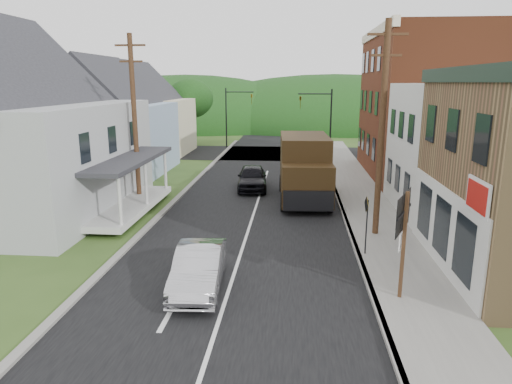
% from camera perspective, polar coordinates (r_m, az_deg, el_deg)
% --- Properties ---
extents(ground, '(120.00, 120.00, 0.00)m').
position_cam_1_polar(ground, '(17.23, -2.27, -8.80)').
color(ground, '#2D4719').
rests_on(ground, ground).
extents(road, '(9.00, 90.00, 0.02)m').
position_cam_1_polar(road, '(26.71, 0.40, -0.64)').
color(road, black).
rests_on(road, ground).
extents(cross_road, '(60.00, 9.00, 0.02)m').
position_cam_1_polar(cross_road, '(43.35, 2.19, 4.86)').
color(cross_road, black).
rests_on(cross_road, ground).
extents(sidewalk_right, '(2.80, 55.00, 0.15)m').
position_cam_1_polar(sidewalk_right, '(24.97, 13.66, -1.87)').
color(sidewalk_right, slate).
rests_on(sidewalk_right, ground).
extents(curb_right, '(0.20, 55.00, 0.15)m').
position_cam_1_polar(curb_right, '(24.80, 10.57, -1.81)').
color(curb_right, slate).
rests_on(curb_right, ground).
extents(curb_left, '(0.30, 55.00, 0.12)m').
position_cam_1_polar(curb_left, '(25.57, -10.41, -1.38)').
color(curb_left, slate).
rests_on(curb_left, ground).
extents(storefront_white, '(8.00, 7.00, 6.50)m').
position_cam_1_polar(storefront_white, '(25.29, 26.45, 4.64)').
color(storefront_white, silver).
rests_on(storefront_white, ground).
extents(storefront_red, '(8.00, 12.00, 10.00)m').
position_cam_1_polar(storefront_red, '(34.12, 21.02, 10.08)').
color(storefront_red, brown).
rests_on(storefront_red, ground).
extents(house_gray, '(10.20, 12.24, 8.35)m').
position_cam_1_polar(house_gray, '(26.04, -27.94, 6.89)').
color(house_gray, '#AFB3B5').
rests_on(house_gray, ground).
extents(house_blue, '(7.14, 8.16, 7.28)m').
position_cam_1_polar(house_blue, '(35.42, -16.87, 8.36)').
color(house_blue, '#91A7C6').
rests_on(house_blue, ground).
extents(house_cream, '(7.14, 8.16, 7.28)m').
position_cam_1_polar(house_cream, '(44.04, -13.16, 9.49)').
color(house_cream, beige).
rests_on(house_cream, ground).
extents(utility_pole_right, '(1.60, 0.26, 9.00)m').
position_cam_1_polar(utility_pole_right, '(19.72, 15.44, 7.56)').
color(utility_pole_right, '#472D19').
rests_on(utility_pole_right, ground).
extents(utility_pole_left, '(1.60, 0.26, 9.00)m').
position_cam_1_polar(utility_pole_left, '(25.37, -14.94, 8.83)').
color(utility_pole_left, '#472D19').
rests_on(utility_pole_left, ground).
extents(traffic_signal_right, '(2.87, 0.20, 6.00)m').
position_cam_1_polar(traffic_signal_right, '(39.47, 8.32, 9.37)').
color(traffic_signal_right, black).
rests_on(traffic_signal_right, ground).
extents(traffic_signal_left, '(2.87, 0.20, 6.00)m').
position_cam_1_polar(traffic_signal_left, '(46.82, -2.90, 10.13)').
color(traffic_signal_left, black).
rests_on(traffic_signal_left, ground).
extents(tree_left_c, '(5.80, 5.80, 8.41)m').
position_cam_1_polar(tree_left_c, '(41.54, -26.05, 11.38)').
color(tree_left_c, '#382616').
rests_on(tree_left_c, ground).
extents(tree_left_d, '(4.80, 4.80, 6.94)m').
position_cam_1_polar(tree_left_d, '(49.09, -8.23, 11.48)').
color(tree_left_d, '#382616').
rests_on(tree_left_d, ground).
extents(forested_ridge, '(90.00, 30.00, 16.00)m').
position_cam_1_polar(forested_ridge, '(71.14, 3.31, 8.26)').
color(forested_ridge, black).
rests_on(forested_ridge, ground).
extents(silver_sedan, '(1.74, 4.27, 1.38)m').
position_cam_1_polar(silver_sedan, '(15.07, -7.15, -9.45)').
color(silver_sedan, '#B0AFB4').
rests_on(silver_sedan, ground).
extents(dark_sedan, '(2.11, 4.51, 1.49)m').
position_cam_1_polar(dark_sedan, '(28.52, -0.48, 1.82)').
color(dark_sedan, black).
rests_on(dark_sedan, ground).
extents(delivery_van, '(2.97, 6.63, 3.64)m').
position_cam_1_polar(delivery_van, '(25.66, 6.09, 2.91)').
color(delivery_van, black).
rests_on(delivery_van, ground).
extents(route_sign_cluster, '(0.82, 1.77, 3.32)m').
position_cam_1_polar(route_sign_cluster, '(14.24, 17.92, -4.50)').
color(route_sign_cluster, '#472D19').
rests_on(route_sign_cluster, sidewalk_right).
extents(warning_sign, '(0.11, 0.63, 2.27)m').
position_cam_1_polar(warning_sign, '(17.70, 13.64, -3.09)').
color(warning_sign, black).
rests_on(warning_sign, sidewalk_right).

